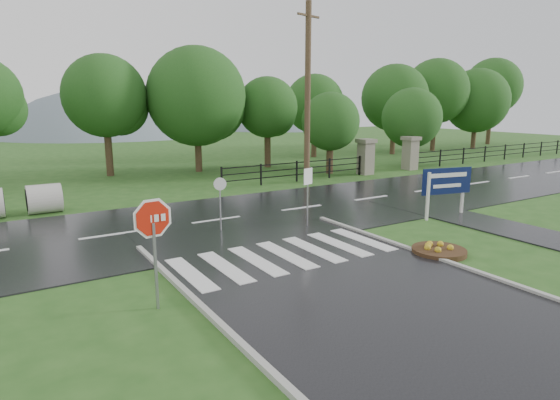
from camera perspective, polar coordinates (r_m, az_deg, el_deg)
ground at (r=10.51m, az=15.98°, el=-14.12°), size 120.00×120.00×0.00m
main_road at (r=18.30m, az=-7.73°, el=-2.55°), size 90.00×8.00×0.04m
walkway at (r=19.24m, az=24.36°, el=-2.80°), size 2.20×11.00×0.04m
crosswalk at (r=14.04m, az=0.71°, el=-6.66°), size 6.50×2.80×0.02m
pillar_west at (r=30.19m, az=10.41°, el=5.32°), size 1.00×1.00×2.24m
pillar_east at (r=32.99m, az=15.61°, el=5.62°), size 1.00×1.00×2.24m
fence_west at (r=27.03m, az=2.06°, el=3.79°), size 9.58×0.08×1.20m
fence_east at (r=41.55m, az=25.75°, el=5.48°), size 20.58×0.08×1.20m
hills at (r=74.76m, az=-22.45°, el=-4.61°), size 102.00×48.00×48.00m
treeline at (r=31.63m, az=-16.52°, el=3.17°), size 83.20×5.20×10.00m
stop_sign at (r=10.44m, az=-15.19°, el=-3.33°), size 1.18×0.16×2.67m
estate_billboard at (r=19.62m, az=19.65°, el=1.91°), size 2.22×0.55×1.98m
flower_bed at (r=15.06m, az=18.81°, el=-5.78°), size 1.62×1.62×0.32m
reg_sign_small at (r=16.99m, az=3.41°, el=1.75°), size 0.47×0.17×2.18m
reg_sign_round at (r=16.53m, az=-7.30°, el=0.38°), size 0.44×0.14×1.94m
utility_pole_east at (r=26.55m, az=3.38°, el=12.86°), size 1.71×0.56×9.81m
entrance_tree_left at (r=30.08m, az=6.17°, el=9.46°), size 3.68×3.68×5.15m
entrance_tree_right at (r=35.02m, az=15.77°, el=9.59°), size 4.23×4.23×5.53m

